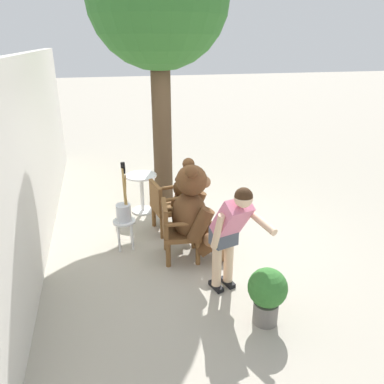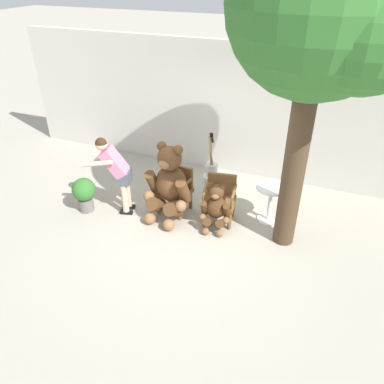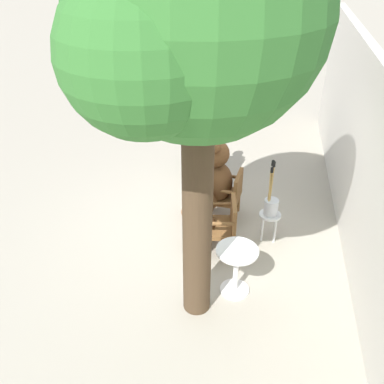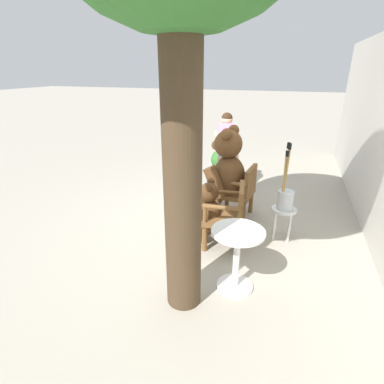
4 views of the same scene
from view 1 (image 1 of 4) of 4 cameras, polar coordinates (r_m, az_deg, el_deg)
ground_plane at (r=6.08m, az=1.19°, el=-7.16°), size 60.00×60.00×0.00m
back_wall at (r=5.43m, az=-23.95°, el=3.36°), size 10.00×0.16×2.80m
wooden_chair_left at (r=5.39m, az=-2.31°, el=-5.65°), size 0.62×0.58×0.86m
wooden_chair_right at (r=6.15m, az=-3.99°, el=-2.00°), size 0.63×0.60×0.86m
teddy_bear_large at (r=5.32m, az=0.42°, el=-3.00°), size 0.89×0.87×1.46m
teddy_bear_small at (r=6.23m, az=-1.40°, el=-1.85°), size 0.55×0.54×0.90m
person_visitor at (r=4.47m, az=5.87°, el=-5.64°), size 0.77×0.62×1.50m
white_stool at (r=5.77m, az=-10.23°, el=-5.24°), size 0.34×0.34×0.46m
brush_bucket at (r=5.64m, az=-10.37°, el=-2.66°), size 0.22×0.22×0.92m
round_side_table at (r=6.91m, az=-7.66°, el=0.48°), size 0.56×0.56×0.72m
patio_tree at (r=6.98m, az=-4.77°, el=26.88°), size 2.48×2.36×4.83m
potted_plant at (r=4.34m, az=11.38°, el=-14.78°), size 0.44×0.44×0.68m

